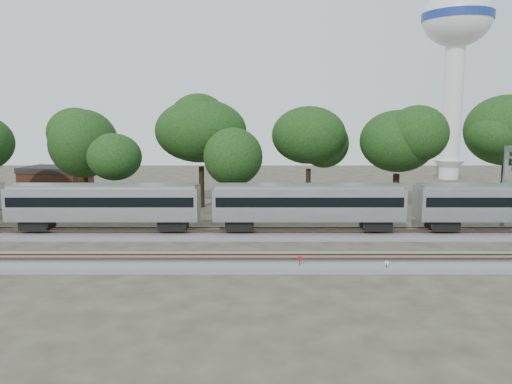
{
  "coord_description": "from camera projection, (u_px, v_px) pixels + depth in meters",
  "views": [
    {
      "loc": [
        -1.1,
        -42.52,
        11.65
      ],
      "look_at": [
        -1.11,
        5.0,
        4.55
      ],
      "focal_mm": 35.0,
      "sensor_mm": 36.0,
      "label": 1
    }
  ],
  "objects": [
    {
      "name": "switch_lever",
      "position": [
        342.0,
        269.0,
        38.21
      ],
      "size": [
        0.54,
        0.37,
        0.3
      ],
      "primitive_type": "cube",
      "rotation": [
        0.0,
        0.0,
        -0.14
      ],
      "color": "#512D19",
      "rests_on": "ground"
    },
    {
      "name": "tree_6",
      "position": [
        398.0,
        141.0,
        61.38
      ],
      "size": [
        8.92,
        8.92,
        12.58
      ],
      "color": "black",
      "rests_on": "ground"
    },
    {
      "name": "tree_7",
      "position": [
        507.0,
        130.0,
        65.34
      ],
      "size": [
        10.17,
        10.17,
        14.33
      ],
      "color": "black",
      "rests_on": "ground"
    },
    {
      "name": "water_tower",
      "position": [
        456.0,
        38.0,
        91.94
      ],
      "size": [
        12.73,
        12.73,
        35.24
      ],
      "color": "silver",
      "rests_on": "ground"
    },
    {
      "name": "switch_stand_white",
      "position": [
        387.0,
        265.0,
        37.62
      ],
      "size": [
        0.29,
        0.15,
        0.97
      ],
      "rotation": [
        0.0,
        0.0,
        -0.4
      ],
      "color": "#512D19",
      "rests_on": "ground"
    },
    {
      "name": "switch_stand_red",
      "position": [
        300.0,
        261.0,
        38.2
      ],
      "size": [
        0.36,
        0.11,
        1.15
      ],
      "rotation": [
        0.0,
        0.0,
        0.2
      ],
      "color": "#512D19",
      "rests_on": "ground"
    },
    {
      "name": "brick_building",
      "position": [
        56.0,
        181.0,
        75.02
      ],
      "size": [
        10.07,
        7.82,
        4.4
      ],
      "rotation": [
        0.0,
        0.0,
        -0.16
      ],
      "color": "brown",
      "rests_on": "ground"
    },
    {
      "name": "tree_3",
      "position": [
        201.0,
        131.0,
        64.16
      ],
      "size": [
        10.11,
        10.11,
        14.26
      ],
      "color": "black",
      "rests_on": "ground"
    },
    {
      "name": "ground",
      "position": [
        269.0,
        252.0,
        43.77
      ],
      "size": [
        160.0,
        160.0,
        0.0
      ],
      "primitive_type": "plane",
      "color": "#383328",
      "rests_on": "ground"
    },
    {
      "name": "track_near",
      "position": [
        270.0,
        262.0,
        39.79
      ],
      "size": [
        160.0,
        5.0,
        0.73
      ],
      "color": "slate",
      "rests_on": "ground"
    },
    {
      "name": "tree_5",
      "position": [
        309.0,
        135.0,
        64.03
      ],
      "size": [
        9.57,
        9.57,
        13.49
      ],
      "color": "black",
      "rests_on": "ground"
    },
    {
      "name": "train",
      "position": [
        310.0,
        202.0,
        49.2
      ],
      "size": [
        96.93,
        3.35,
        4.94
      ],
      "color": "silver",
      "rests_on": "ground"
    },
    {
      "name": "tree_4",
      "position": [
        233.0,
        157.0,
        58.28
      ],
      "size": [
        7.23,
        7.23,
        10.2
      ],
      "color": "black",
      "rests_on": "ground"
    },
    {
      "name": "tree_1",
      "position": [
        84.0,
        144.0,
        64.62
      ],
      "size": [
        8.45,
        8.45,
        11.91
      ],
      "color": "black",
      "rests_on": "ground"
    },
    {
      "name": "track_far",
      "position": [
        267.0,
        234.0,
        49.68
      ],
      "size": [
        160.0,
        5.0,
        0.73
      ],
      "color": "slate",
      "rests_on": "ground"
    },
    {
      "name": "tree_2",
      "position": [
        115.0,
        157.0,
        57.34
      ],
      "size": [
        7.27,
        7.27,
        10.25
      ],
      "color": "black",
      "rests_on": "ground"
    }
  ]
}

